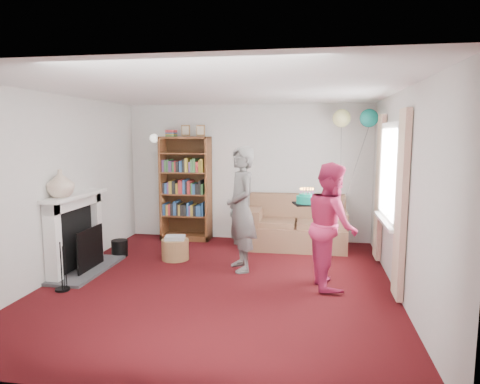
% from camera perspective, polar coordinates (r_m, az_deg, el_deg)
% --- Properties ---
extents(ground, '(5.00, 5.00, 0.00)m').
position_cam_1_polar(ground, '(5.79, -2.78, -12.08)').
color(ground, black).
rests_on(ground, ground).
extents(wall_back, '(4.50, 0.02, 2.50)m').
position_cam_1_polar(wall_back, '(7.95, 1.03, 2.61)').
color(wall_back, silver).
rests_on(wall_back, ground).
extents(wall_left, '(0.02, 5.00, 2.50)m').
position_cam_1_polar(wall_left, '(6.37, -23.14, 0.70)').
color(wall_left, silver).
rests_on(wall_left, ground).
extents(wall_right, '(0.02, 5.00, 2.50)m').
position_cam_1_polar(wall_right, '(5.47, 20.92, -0.25)').
color(wall_right, silver).
rests_on(wall_right, ground).
extents(ceiling, '(4.50, 5.00, 0.01)m').
position_cam_1_polar(ceiling, '(5.47, -2.96, 13.43)').
color(ceiling, white).
rests_on(ceiling, wall_back).
extents(fireplace, '(0.55, 1.80, 1.12)m').
position_cam_1_polar(fireplace, '(6.56, -20.63, -5.52)').
color(fireplace, '#3F3F42').
rests_on(fireplace, ground).
extents(window_bay, '(0.14, 2.02, 2.20)m').
position_cam_1_polar(window_bay, '(6.05, 19.29, 0.11)').
color(window_bay, white).
rests_on(window_bay, ground).
extents(wall_sconce, '(0.16, 0.23, 0.16)m').
position_cam_1_polar(wall_sconce, '(8.22, -11.37, 7.04)').
color(wall_sconce, gold).
rests_on(wall_sconce, ground).
extents(bookcase, '(0.91, 0.42, 2.12)m').
position_cam_1_polar(bookcase, '(8.02, -7.18, 0.37)').
color(bookcase, '#472B14').
rests_on(bookcase, ground).
extents(sofa, '(1.69, 0.89, 0.89)m').
position_cam_1_polar(sofa, '(7.57, 7.51, -4.72)').
color(sofa, brown).
rests_on(sofa, ground).
extents(wicker_basket, '(0.43, 0.43, 0.38)m').
position_cam_1_polar(wicker_basket, '(6.85, -8.63, -7.48)').
color(wicker_basket, '#8E6442').
rests_on(wicker_basket, ground).
extents(person_striped, '(0.67, 0.77, 1.79)m').
position_cam_1_polar(person_striped, '(6.12, 0.15, -2.30)').
color(person_striped, black).
rests_on(person_striped, ground).
extents(person_magenta, '(0.75, 0.88, 1.61)m').
position_cam_1_polar(person_magenta, '(5.61, 12.10, -4.34)').
color(person_magenta, '#B2234E').
rests_on(person_magenta, ground).
extents(birthday_cake, '(0.34, 0.34, 0.22)m').
position_cam_1_polar(birthday_cake, '(5.82, 8.88, -1.02)').
color(birthday_cake, black).
rests_on(birthday_cake, ground).
extents(balloons, '(0.74, 0.43, 1.71)m').
position_cam_1_polar(balloons, '(7.42, 15.11, 9.48)').
color(balloons, '#3F3F3F').
rests_on(balloons, ground).
extents(mantel_vase, '(0.46, 0.46, 0.37)m').
position_cam_1_polar(mantel_vase, '(6.16, -22.83, 1.07)').
color(mantel_vase, beige).
rests_on(mantel_vase, fireplace).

